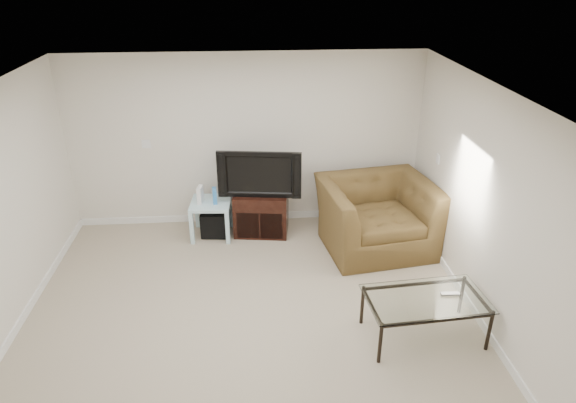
{
  "coord_description": "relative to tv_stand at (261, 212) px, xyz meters",
  "views": [
    {
      "loc": [
        0.07,
        -4.48,
        3.63
      ],
      "look_at": [
        0.5,
        1.2,
        0.9
      ],
      "focal_mm": 32.0,
      "sensor_mm": 36.0,
      "label": 1
    }
  ],
  "objects": [
    {
      "name": "dvd_player",
      "position": [
        -0.01,
        -0.04,
        0.21
      ],
      "size": [
        0.45,
        0.34,
        0.06
      ],
      "primitive_type": "cube",
      "rotation": [
        0.0,
        0.0,
        -0.14
      ],
      "color": "black",
      "rests_on": "tv_stand"
    },
    {
      "name": "television",
      "position": [
        -0.0,
        -0.03,
        0.64
      ],
      "size": [
        1.08,
        0.35,
        0.66
      ],
      "primitive_type": "imported",
      "rotation": [
        0.0,
        0.0,
        -0.13
      ],
      "color": "black",
      "rests_on": "tv_stand"
    },
    {
      "name": "recliner",
      "position": [
        1.54,
        -0.53,
        0.32
      ],
      "size": [
        1.57,
        1.15,
        1.26
      ],
      "primitive_type": "imported",
      "rotation": [
        0.0,
        0.0,
        0.15
      ],
      "color": "brown",
      "rests_on": "floor"
    },
    {
      "name": "remote",
      "position": [
        1.88,
        -2.36,
        0.18
      ],
      "size": [
        0.19,
        0.06,
        0.02
      ],
      "primitive_type": "cube",
      "rotation": [
        0.0,
        0.0,
        -0.04
      ],
      "color": "#B2B2B7",
      "rests_on": "coffee_table"
    },
    {
      "name": "side_table",
      "position": [
        -0.71,
        -0.04,
        -0.05
      ],
      "size": [
        0.58,
        0.58,
        0.53
      ],
      "primitive_type": null,
      "rotation": [
        0.0,
        0.0,
        -0.06
      ],
      "color": "#A6C2CC",
      "rests_on": "floor"
    },
    {
      "name": "subwoofer",
      "position": [
        -0.67,
        -0.02,
        -0.13
      ],
      "size": [
        0.39,
        0.39,
        0.36
      ],
      "primitive_type": "cube",
      "rotation": [
        0.0,
        0.0,
        -0.09
      ],
      "color": "black",
      "rests_on": "floor"
    },
    {
      "name": "ceiling",
      "position": [
        -0.19,
        -2.09,
        2.19
      ],
      "size": [
        5.0,
        5.0,
        0.0
      ],
      "primitive_type": "plane",
      "color": "white",
      "rests_on": "ground"
    },
    {
      "name": "game_case",
      "position": [
        -0.64,
        -0.07,
        0.32
      ],
      "size": [
        0.07,
        0.16,
        0.21
      ],
      "primitive_type": "cube",
      "rotation": [
        0.0,
        0.0,
        0.11
      ],
      "color": "#337FCC",
      "rests_on": "side_table"
    },
    {
      "name": "coffee_table",
      "position": [
        1.61,
        -2.4,
        -0.07
      ],
      "size": [
        1.28,
        0.79,
        0.48
      ],
      "primitive_type": null,
      "rotation": [
        0.0,
        0.0,
        0.08
      ],
      "color": "black",
      "rests_on": "floor"
    },
    {
      "name": "tv_stand",
      "position": [
        0.0,
        0.0,
        0.0
      ],
      "size": [
        0.81,
        0.62,
        0.62
      ],
      "primitive_type": null,
      "rotation": [
        0.0,
        0.0,
        -0.14
      ],
      "color": "black",
      "rests_on": "floor"
    },
    {
      "name": "floor",
      "position": [
        -0.19,
        -2.09,
        -0.31
      ],
      "size": [
        5.0,
        5.0,
        0.0
      ],
      "primitive_type": "plane",
      "color": "tan",
      "rests_on": "ground"
    },
    {
      "name": "plate_right_switch",
      "position": [
        2.3,
        -0.49,
        0.94
      ],
      "size": [
        0.02,
        0.09,
        0.13
      ],
      "primitive_type": "cube",
      "color": "white",
      "rests_on": "wall_right"
    },
    {
      "name": "plate_back",
      "position": [
        -1.59,
        0.4,
        0.94
      ],
      "size": [
        0.12,
        0.02,
        0.12
      ],
      "primitive_type": "cube",
      "color": "white",
      "rests_on": "wall_back"
    },
    {
      "name": "wall_back",
      "position": [
        -0.19,
        0.41,
        0.94
      ],
      "size": [
        5.0,
        0.02,
        2.5
      ],
      "primitive_type": "cube",
      "color": "silver",
      "rests_on": "ground"
    },
    {
      "name": "game_console",
      "position": [
        -0.84,
        -0.06,
        0.34
      ],
      "size": [
        0.08,
        0.18,
        0.24
      ],
      "primitive_type": "cube",
      "rotation": [
        0.0,
        0.0,
        -0.17
      ],
      "color": "white",
      "rests_on": "side_table"
    },
    {
      "name": "wall_right",
      "position": [
        2.31,
        -2.09,
        0.94
      ],
      "size": [
        0.02,
        5.0,
        2.5
      ],
      "primitive_type": "cube",
      "color": "silver",
      "rests_on": "ground"
    },
    {
      "name": "plate_right_outlet",
      "position": [
        2.3,
        -0.79,
        -0.01
      ],
      "size": [
        0.02,
        0.08,
        0.12
      ],
      "primitive_type": "cube",
      "color": "white",
      "rests_on": "wall_right"
    }
  ]
}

